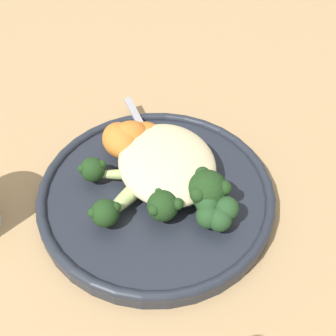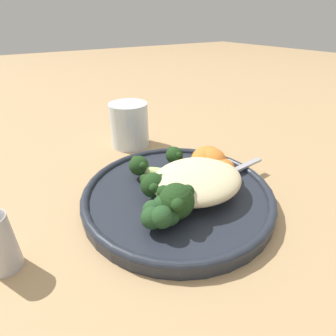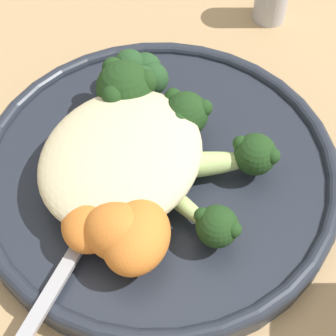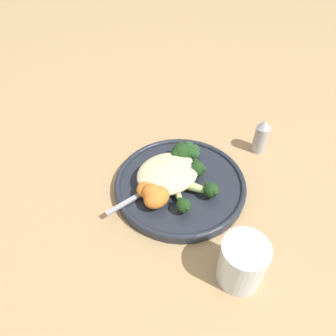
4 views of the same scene
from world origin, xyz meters
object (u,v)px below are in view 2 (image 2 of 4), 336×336
object	(u,v)px
broccoli_stalk_1	(156,171)
broccoli_stalk_0	(177,161)
kale_tuft	(160,213)
spoon	(226,174)
quinoa_mound	(197,180)
broccoli_stalk_2	(159,185)
sweet_potato_chunk_1	(209,176)
broccoli_stalk_3	(178,198)
plate	(178,194)
sweet_potato_chunk_0	(206,158)
sweet_potato_chunk_3	(212,160)
sweet_potato_chunk_2	(222,170)
water_glass	(129,125)

from	to	relation	value
broccoli_stalk_1	broccoli_stalk_0	bearing A→B (deg)	-111.32
kale_tuft	spoon	size ratio (longest dim) A/B	0.40
kale_tuft	quinoa_mound	bearing A→B (deg)	-159.32
broccoli_stalk_2	spoon	world-z (taller)	broccoli_stalk_2
quinoa_mound	sweet_potato_chunk_1	distance (m)	0.02
broccoli_stalk_0	broccoli_stalk_3	xyz separation A→B (m)	(0.06, 0.09, 0.01)
plate	sweet_potato_chunk_0	world-z (taller)	sweet_potato_chunk_0
broccoli_stalk_0	broccoli_stalk_2	world-z (taller)	broccoli_stalk_2
quinoa_mound	broccoli_stalk_1	distance (m)	0.07
plate	kale_tuft	world-z (taller)	kale_tuft
plate	sweet_potato_chunk_1	distance (m)	0.05
sweet_potato_chunk_3	plate	bearing A→B (deg)	9.10
sweet_potato_chunk_2	sweet_potato_chunk_1	bearing A→B (deg)	9.21
spoon	sweet_potato_chunk_2	bearing A→B (deg)	-179.82
sweet_potato_chunk_3	water_glass	world-z (taller)	water_glass
water_glass	kale_tuft	bearing A→B (deg)	71.17
sweet_potato_chunk_1	spoon	size ratio (longest dim) A/B	0.62
broccoli_stalk_2	sweet_potato_chunk_0	xyz separation A→B (m)	(-0.10, -0.02, 0.00)
broccoli_stalk_0	water_glass	xyz separation A→B (m)	(0.00, -0.16, 0.01)
sweet_potato_chunk_0	spoon	size ratio (longest dim) A/B	0.46
broccoli_stalk_0	kale_tuft	size ratio (longest dim) A/B	2.18
broccoli_stalk_1	kale_tuft	size ratio (longest dim) A/B	2.40
broccoli_stalk_0	water_glass	world-z (taller)	water_glass
broccoli_stalk_2	sweet_potato_chunk_0	bearing A→B (deg)	-162.43
sweet_potato_chunk_2	spoon	world-z (taller)	sweet_potato_chunk_2
broccoli_stalk_3	sweet_potato_chunk_1	bearing A→B (deg)	157.73
broccoli_stalk_3	water_glass	bearing A→B (deg)	-143.72
broccoli_stalk_1	sweet_potato_chunk_3	world-z (taller)	sweet_potato_chunk_3
sweet_potato_chunk_1	sweet_potato_chunk_3	size ratio (longest dim) A/B	1.50
quinoa_mound	broccoli_stalk_3	size ratio (longest dim) A/B	1.31
spoon	broccoli_stalk_3	bearing A→B (deg)	-169.30
broccoli_stalk_1	sweet_potato_chunk_3	bearing A→B (deg)	-141.97
broccoli_stalk_3	water_glass	world-z (taller)	water_glass
broccoli_stalk_1	water_glass	size ratio (longest dim) A/B	1.28
quinoa_mound	sweet_potato_chunk_2	bearing A→B (deg)	-175.21
quinoa_mound	broccoli_stalk_3	world-z (taller)	broccoli_stalk_3
quinoa_mound	sweet_potato_chunk_0	xyz separation A→B (m)	(-0.05, -0.04, 0.00)
broccoli_stalk_3	spoon	distance (m)	0.11
plate	sweet_potato_chunk_3	world-z (taller)	sweet_potato_chunk_3
plate	sweet_potato_chunk_2	bearing A→B (deg)	168.18
broccoli_stalk_1	sweet_potato_chunk_0	world-z (taller)	sweet_potato_chunk_0
plate	broccoli_stalk_1	distance (m)	0.05
broccoli_stalk_3	kale_tuft	bearing A→B (deg)	-29.06
sweet_potato_chunk_1	sweet_potato_chunk_2	distance (m)	0.03
plate	kale_tuft	xyz separation A→B (m)	(0.06, 0.05, 0.03)
quinoa_mound	spoon	bearing A→B (deg)	-175.36
broccoli_stalk_2	kale_tuft	xyz separation A→B (m)	(0.03, 0.05, 0.00)
broccoli_stalk_3	sweet_potato_chunk_3	xyz separation A→B (m)	(-0.10, -0.05, -0.00)
plate	sweet_potato_chunk_3	xyz separation A→B (m)	(-0.07, -0.01, 0.03)
plate	water_glass	distance (m)	0.21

